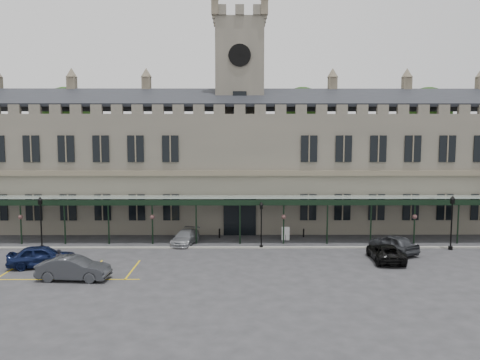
{
  "coord_description": "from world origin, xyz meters",
  "views": [
    {
      "loc": [
        -0.2,
        -34.92,
        9.97
      ],
      "look_at": [
        0.0,
        6.0,
        6.0
      ],
      "focal_mm": 35.0,
      "sensor_mm": 36.0,
      "label": 1
    }
  ],
  "objects_px": {
    "lamp_post_left": "(41,218)",
    "lamp_post_right": "(452,218)",
    "car_taxi": "(185,237)",
    "person_a": "(59,260)",
    "station_building": "(240,167)",
    "sign_board": "(286,234)",
    "car_left_b": "(74,268)",
    "lamp_post_mid": "(261,221)",
    "car_van": "(385,252)",
    "car_left_a": "(42,256)",
    "clock_tower": "(240,105)",
    "car_right_a": "(393,243)"
  },
  "relations": [
    {
      "from": "station_building",
      "to": "lamp_post_right",
      "type": "xyz_separation_m",
      "value": [
        18.32,
        -11.04,
        -3.64
      ]
    },
    {
      "from": "lamp_post_mid",
      "to": "car_left_a",
      "type": "relative_size",
      "value": 0.85
    },
    {
      "from": "car_left_a",
      "to": "car_right_a",
      "type": "distance_m",
      "value": 28.31
    },
    {
      "from": "lamp_post_left",
      "to": "person_a",
      "type": "relative_size",
      "value": 2.73
    },
    {
      "from": "car_van",
      "to": "lamp_post_mid",
      "type": "bearing_deg",
      "value": -20.34
    },
    {
      "from": "car_left_b",
      "to": "lamp_post_mid",
      "type": "bearing_deg",
      "value": -52.35
    },
    {
      "from": "lamp_post_right",
      "to": "car_taxi",
      "type": "xyz_separation_m",
      "value": [
        -23.32,
        2.3,
        -2.19
      ]
    },
    {
      "from": "car_left_b",
      "to": "car_van",
      "type": "height_order",
      "value": "car_left_b"
    },
    {
      "from": "lamp_post_left",
      "to": "car_van",
      "type": "relative_size",
      "value": 0.95
    },
    {
      "from": "car_taxi",
      "to": "car_left_a",
      "type": "bearing_deg",
      "value": -130.8
    },
    {
      "from": "lamp_post_right",
      "to": "car_van",
      "type": "distance_m",
      "value": 7.97
    },
    {
      "from": "lamp_post_left",
      "to": "sign_board",
      "type": "xyz_separation_m",
      "value": [
        21.69,
        3.32,
        -2.12
      ]
    },
    {
      "from": "car_left_a",
      "to": "person_a",
      "type": "xyz_separation_m",
      "value": [
        1.8,
        -1.29,
        0.02
      ]
    },
    {
      "from": "car_right_a",
      "to": "person_a",
      "type": "distance_m",
      "value": 26.77
    },
    {
      "from": "station_building",
      "to": "clock_tower",
      "type": "bearing_deg",
      "value": 90.0
    },
    {
      "from": "clock_tower",
      "to": "car_van",
      "type": "relative_size",
      "value": 5.09
    },
    {
      "from": "lamp_post_left",
      "to": "station_building",
      "type": "bearing_deg",
      "value": 31.42
    },
    {
      "from": "station_building",
      "to": "car_taxi",
      "type": "bearing_deg",
      "value": -119.78
    },
    {
      "from": "lamp_post_mid",
      "to": "car_van",
      "type": "distance_m",
      "value": 10.65
    },
    {
      "from": "lamp_post_right",
      "to": "car_left_a",
      "type": "bearing_deg",
      "value": -171.21
    },
    {
      "from": "sign_board",
      "to": "lamp_post_mid",
      "type": "bearing_deg",
      "value": -119.56
    },
    {
      "from": "sign_board",
      "to": "person_a",
      "type": "height_order",
      "value": "person_a"
    },
    {
      "from": "station_building",
      "to": "lamp_post_right",
      "type": "relative_size",
      "value": 12.6
    },
    {
      "from": "lamp_post_left",
      "to": "sign_board",
      "type": "height_order",
      "value": "lamp_post_left"
    },
    {
      "from": "lamp_post_mid",
      "to": "car_left_a",
      "type": "xyz_separation_m",
      "value": [
        -16.87,
        -5.76,
        -1.63
      ]
    },
    {
      "from": "lamp_post_left",
      "to": "lamp_post_mid",
      "type": "height_order",
      "value": "lamp_post_left"
    },
    {
      "from": "car_left_b",
      "to": "car_taxi",
      "type": "distance_m",
      "value": 12.45
    },
    {
      "from": "car_left_b",
      "to": "person_a",
      "type": "height_order",
      "value": "person_a"
    },
    {
      "from": "station_building",
      "to": "sign_board",
      "type": "height_order",
      "value": "station_building"
    },
    {
      "from": "station_building",
      "to": "car_left_b",
      "type": "xyz_separation_m",
      "value": [
        -11.5,
        -19.35,
        -5.66
      ]
    },
    {
      "from": "car_taxi",
      "to": "person_a",
      "type": "height_order",
      "value": "person_a"
    },
    {
      "from": "lamp_post_mid",
      "to": "car_taxi",
      "type": "height_order",
      "value": "lamp_post_mid"
    },
    {
      "from": "car_left_a",
      "to": "sign_board",
      "type": "bearing_deg",
      "value": -77.8
    },
    {
      "from": "car_right_a",
      "to": "lamp_post_mid",
      "type": "bearing_deg",
      "value": -34.14
    },
    {
      "from": "lamp_post_left",
      "to": "lamp_post_right",
      "type": "relative_size",
      "value": 0.97
    },
    {
      "from": "lamp_post_left",
      "to": "car_left_a",
      "type": "bearing_deg",
      "value": -67.15
    },
    {
      "from": "lamp_post_left",
      "to": "sign_board",
      "type": "relative_size",
      "value": 3.61
    },
    {
      "from": "clock_tower",
      "to": "car_left_b",
      "type": "bearing_deg",
      "value": -120.61
    },
    {
      "from": "lamp_post_left",
      "to": "person_a",
      "type": "height_order",
      "value": "lamp_post_left"
    },
    {
      "from": "person_a",
      "to": "lamp_post_mid",
      "type": "bearing_deg",
      "value": -6.17
    },
    {
      "from": "lamp_post_mid",
      "to": "car_van",
      "type": "height_order",
      "value": "lamp_post_mid"
    },
    {
      "from": "clock_tower",
      "to": "lamp_post_left",
      "type": "relative_size",
      "value": 5.36
    },
    {
      "from": "lamp_post_mid",
      "to": "car_right_a",
      "type": "bearing_deg",
      "value": -7.95
    },
    {
      "from": "car_left_b",
      "to": "car_left_a",
      "type": "bearing_deg",
      "value": 51.88
    },
    {
      "from": "clock_tower",
      "to": "car_taxi",
      "type": "bearing_deg",
      "value": -119.53
    },
    {
      "from": "car_left_a",
      "to": "car_van",
      "type": "distance_m",
      "value": 26.56
    },
    {
      "from": "lamp_post_right",
      "to": "sign_board",
      "type": "xyz_separation_m",
      "value": [
        -13.98,
        3.76,
        -2.2
      ]
    },
    {
      "from": "car_left_a",
      "to": "car_left_b",
      "type": "xyz_separation_m",
      "value": [
        3.5,
        -3.16,
        -0.02
      ]
    },
    {
      "from": "lamp_post_mid",
      "to": "car_left_b",
      "type": "height_order",
      "value": "lamp_post_mid"
    },
    {
      "from": "car_left_a",
      "to": "car_taxi",
      "type": "distance_m",
      "value": 12.47
    }
  ]
}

